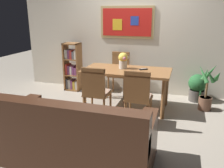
% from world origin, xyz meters
% --- Properties ---
extents(ground_plane, '(12.00, 12.00, 0.00)m').
position_xyz_m(ground_plane, '(0.00, 0.00, 0.00)').
color(ground_plane, gray).
extents(wall_back_with_painting, '(5.20, 0.14, 2.60)m').
position_xyz_m(wall_back_with_painting, '(-0.00, 1.42, 1.30)').
color(wall_back_with_painting, beige).
rests_on(wall_back_with_painting, ground_plane).
extents(dining_table, '(1.58, 0.81, 0.73)m').
position_xyz_m(dining_table, '(0.09, 0.39, 0.63)').
color(dining_table, brown).
rests_on(dining_table, ground_plane).
extents(dining_chair_near_right, '(0.40, 0.41, 0.91)m').
position_xyz_m(dining_chair_near_right, '(0.45, -0.34, 0.54)').
color(dining_chair_near_right, brown).
rests_on(dining_chair_near_right, ground_plane).
extents(dining_chair_far_left, '(0.40, 0.41, 0.91)m').
position_xyz_m(dining_chair_far_left, '(-0.24, 1.11, 0.54)').
color(dining_chair_far_left, brown).
rests_on(dining_chair_far_left, ground_plane).
extents(dining_chair_near_left, '(0.40, 0.41, 0.91)m').
position_xyz_m(dining_chair_near_left, '(-0.24, -0.32, 0.54)').
color(dining_chair_near_left, brown).
rests_on(dining_chair_near_left, ground_plane).
extents(leather_couch, '(1.80, 0.84, 0.84)m').
position_xyz_m(leather_couch, '(-0.06, -1.48, 0.31)').
color(leather_couch, '#472819').
rests_on(leather_couch, ground_plane).
extents(bookshelf, '(0.36, 0.28, 1.08)m').
position_xyz_m(bookshelf, '(-1.33, 1.06, 0.50)').
color(bookshelf, brown).
rests_on(bookshelf, ground_plane).
extents(potted_ivy, '(0.36, 0.36, 0.55)m').
position_xyz_m(potted_ivy, '(1.38, 1.13, 0.29)').
color(potted_ivy, '#4C4742').
rests_on(potted_ivy, ground_plane).
extents(potted_palm, '(0.42, 0.39, 0.86)m').
position_xyz_m(potted_palm, '(1.52, 0.68, 0.35)').
color(potted_palm, brown).
rests_on(potted_palm, ground_plane).
extents(flower_vase, '(0.19, 0.18, 0.29)m').
position_xyz_m(flower_vase, '(0.01, 0.45, 0.89)').
color(flower_vase, beige).
rests_on(flower_vase, dining_table).
extents(tv_remote, '(0.15, 0.13, 0.02)m').
position_xyz_m(tv_remote, '(0.39, 0.46, 0.74)').
color(tv_remote, black).
rests_on(tv_remote, dining_table).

